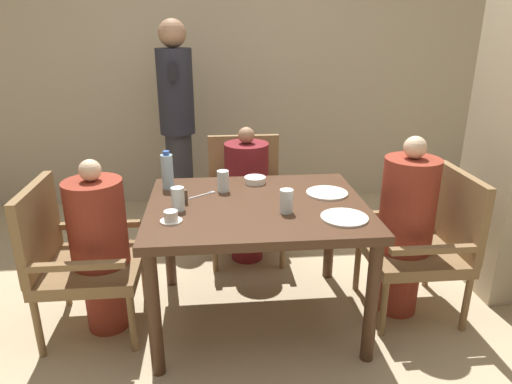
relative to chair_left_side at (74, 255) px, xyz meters
The scene contains 21 objects.
ground_plane 1.14m from the chair_left_side, ahead, with size 16.00×16.00×0.00m, color tan.
wall_back 2.53m from the chair_left_side, 63.80° to the left, with size 8.00×0.06×2.80m.
dining_table 1.05m from the chair_left_side, ahead, with size 1.23×0.99×0.75m.
chair_left_side is the anchor object (origin of this frame).
diner_in_left_chair 0.16m from the chair_left_side, ahead, with size 0.32×0.32×1.03m.
chair_far_side 1.39m from the chair_left_side, 41.60° to the left, with size 0.56×0.56×0.90m.
diner_in_far_chair 1.30m from the chair_left_side, 36.72° to the left, with size 0.32×0.32×1.03m.
chair_right_side 2.08m from the chair_left_side, ahead, with size 0.56×0.56×0.90m.
diner_in_right_chair 1.93m from the chair_left_side, ahead, with size 0.32×0.32×1.12m.
standing_host 1.69m from the chair_left_side, 72.02° to the left, with size 0.30×0.33×1.76m.
plate_main_left 1.52m from the chair_left_side, 10.03° to the right, with size 0.25×0.25×0.01m.
plate_main_right 1.50m from the chair_left_side, ahead, with size 0.25×0.25×0.01m.
teacup_with_saucer 0.69m from the chair_left_side, 20.28° to the right, with size 0.11×0.11×0.06m.
bowl_small 1.16m from the chair_left_side, 18.41° to the left, with size 0.14×0.14×0.04m.
water_bottle 0.72m from the chair_left_side, 30.23° to the left, with size 0.07×0.07×0.24m.
glass_tall_near 0.70m from the chair_left_side, ahead, with size 0.07×0.07×0.13m.
glass_tall_mid 0.95m from the chair_left_side, 14.34° to the left, with size 0.07×0.07×0.13m.
glass_tall_far 1.24m from the chair_left_side, ahead, with size 0.07×0.07×0.13m.
salt_shaker 0.68m from the chair_left_side, ahead, with size 0.03×0.03×0.08m.
pepper_shaker 0.71m from the chair_left_side, ahead, with size 0.03×0.03×0.08m.
fork_beside_plate 0.81m from the chair_left_side, 12.79° to the left, with size 0.16×0.12×0.00m.
Camera 1 is at (-0.23, -2.39, 1.70)m, focal length 32.00 mm.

